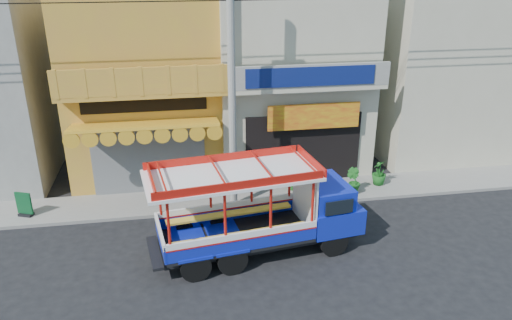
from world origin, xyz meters
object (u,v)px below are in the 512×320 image
(green_sign, at_px, (24,206))
(utility_pole, at_px, (236,72))
(potted_plant_b, at_px, (353,181))
(potted_plant_c, at_px, (379,172))
(potted_plant_a, at_px, (294,178))
(songthaew_truck, at_px, (272,209))

(green_sign, bearing_deg, utility_pole, -3.13)
(potted_plant_b, bearing_deg, potted_plant_c, -97.49)
(potted_plant_a, distance_m, potted_plant_c, 3.45)
(utility_pole, height_order, potted_plant_b, utility_pole)
(utility_pole, relative_size, potted_plant_c, 27.35)
(green_sign, height_order, potted_plant_a, green_sign)
(potted_plant_b, height_order, potted_plant_c, potted_plant_c)
(potted_plant_c, bearing_deg, potted_plant_a, -48.72)
(utility_pole, xyz_separation_m, green_sign, (-7.47, 0.41, -4.54))
(songthaew_truck, height_order, potted_plant_b, songthaew_truck)
(potted_plant_a, distance_m, potted_plant_b, 2.29)
(utility_pole, relative_size, potted_plant_b, 27.91)
(utility_pole, relative_size, green_sign, 31.44)
(potted_plant_c, bearing_deg, utility_pole, -37.89)
(potted_plant_b, xyz_separation_m, potted_plant_c, (1.29, 0.60, 0.01))
(utility_pole, height_order, potted_plant_a, utility_pole)
(green_sign, bearing_deg, potted_plant_a, 3.32)
(utility_pole, height_order, potted_plant_c, utility_pole)
(potted_plant_b, bearing_deg, utility_pole, 60.21)
(green_sign, bearing_deg, songthaew_truck, -22.51)
(green_sign, distance_m, potted_plant_b, 11.95)
(songthaew_truck, distance_m, potted_plant_b, 5.02)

